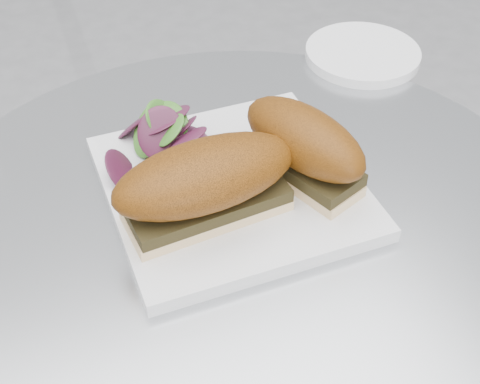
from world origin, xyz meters
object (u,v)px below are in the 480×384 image
Objects in this scene: plate at (232,187)px; saucer at (363,54)px; sandwich_left at (206,182)px; sandwich_right at (304,145)px.

saucer is (0.27, 0.18, -0.00)m from plate.
sandwich_left is 0.38m from saucer.
plate is at bearing -145.92° from saucer.
sandwich_right is (0.07, -0.02, 0.05)m from plate.
sandwich_left is (-0.04, -0.04, 0.05)m from plate.
plate is 1.35× the size of sandwich_left.
sandwich_left is 1.14× the size of sandwich_right.
sandwich_left reaches higher than saucer.
sandwich_right is at bearing 4.23° from sandwich_left.
plate is 0.09m from sandwich_right.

